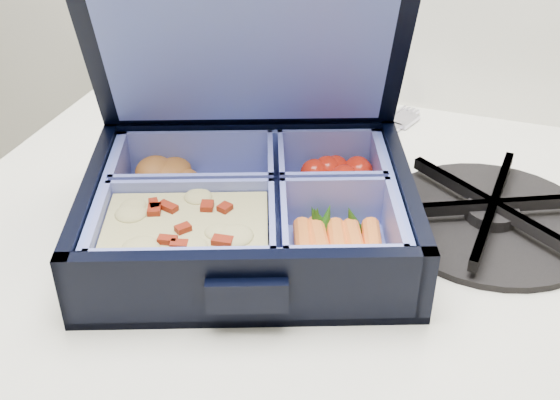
% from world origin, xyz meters
% --- Properties ---
extents(bento_box, '(0.31, 0.27, 0.06)m').
position_xyz_m(bento_box, '(-0.28, 1.63, 0.93)').
color(bento_box, black).
rests_on(bento_box, stove).
extents(burner_grate, '(0.24, 0.24, 0.03)m').
position_xyz_m(burner_grate, '(-0.10, 1.72, 0.91)').
color(burner_grate, black).
rests_on(burner_grate, stove).
extents(burner_grate_rear, '(0.18, 0.18, 0.02)m').
position_xyz_m(burner_grate_rear, '(-0.41, 1.87, 0.91)').
color(burner_grate_rear, black).
rests_on(burner_grate_rear, stove).
extents(fork, '(0.09, 0.19, 0.01)m').
position_xyz_m(fork, '(-0.23, 1.79, 0.90)').
color(fork, silver).
rests_on(fork, stove).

